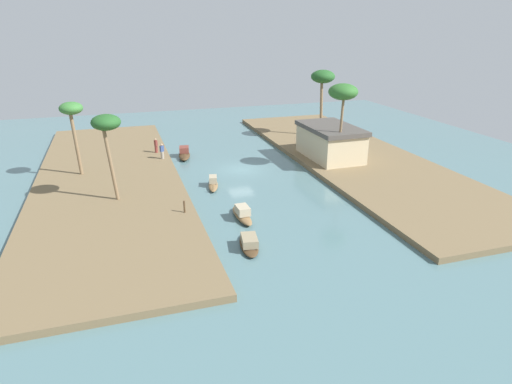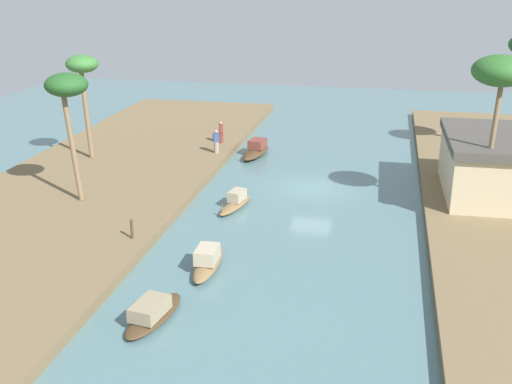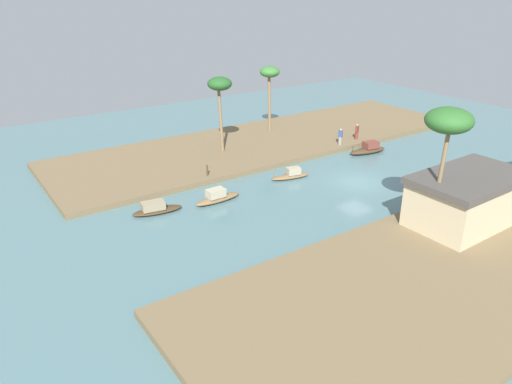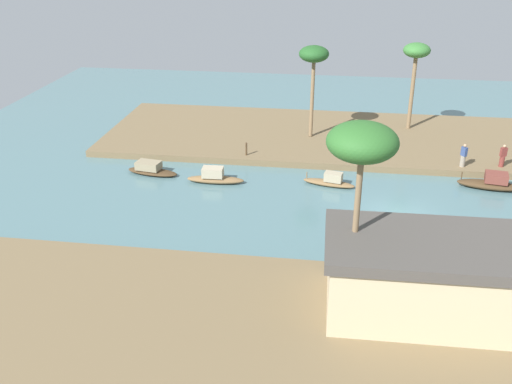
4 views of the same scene
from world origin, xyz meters
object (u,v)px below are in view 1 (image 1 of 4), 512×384
sampan_open_hull (249,243)px  riverside_building (330,142)px  sampan_with_tall_canopy (184,154)px  palm_tree_right_short (323,78)px  sampan_upstream_small (242,214)px  palm_tree_left_near (72,112)px  person_by_mooring (156,146)px  mooring_post (184,207)px  palm_tree_right_tall (343,93)px  palm_tree_left_far (106,125)px  sampan_downstream_large (213,183)px  person_on_near_bank (162,152)px

sampan_open_hull → riverside_building: riverside_building is taller
sampan_with_tall_canopy → palm_tree_right_short: size_ratio=0.51×
sampan_upstream_small → palm_tree_left_near: palm_tree_left_near is taller
sampan_with_tall_canopy → sampan_upstream_small: bearing=14.4°
person_by_mooring → palm_tree_right_short: (-1.87, 21.37, 6.58)m
sampan_upstream_small → mooring_post: mooring_post is taller
sampan_upstream_small → palm_tree_right_short: size_ratio=0.47×
sampan_open_hull → palm_tree_right_tall: (-13.72, 13.83, 7.54)m
sampan_upstream_small → palm_tree_left_far: bearing=-124.4°
sampan_open_hull → palm_tree_left_far: size_ratio=0.54×
palm_tree_left_near → palm_tree_left_far: palm_tree_left_far is taller
sampan_downstream_large → riverside_building: 14.70m
palm_tree_left_far → palm_tree_right_short: palm_tree_right_short is taller
sampan_upstream_small → palm_tree_left_far: 12.82m
person_on_near_bank → riverside_building: 18.33m
sampan_open_hull → palm_tree_right_short: bearing=155.4°
sampan_upstream_small → mooring_post: bearing=-111.5°
palm_tree_left_near → palm_tree_left_far: bearing=21.1°
palm_tree_left_near → palm_tree_right_short: (-7.53, 29.27, 1.22)m
sampan_open_hull → person_on_near_bank: person_on_near_bank is taller
person_on_near_bank → palm_tree_left_near: (2.94, -8.27, 5.36)m
sampan_with_tall_canopy → palm_tree_left_near: 13.24m
sampan_downstream_large → person_on_near_bank: bearing=-146.0°
palm_tree_left_near → sampan_upstream_small: bearing=41.8°
palm_tree_right_tall → person_by_mooring: bearing=-121.3°
sampan_downstream_large → palm_tree_left_far: bearing=-65.9°
sampan_with_tall_canopy → riverside_building: riverside_building is taller
sampan_open_hull → mooring_post: 7.13m
person_on_near_bank → palm_tree_left_far: palm_tree_left_far is taller
palm_tree_right_tall → palm_tree_left_far: bearing=-82.3°
sampan_open_hull → palm_tree_right_tall: bearing=144.1°
palm_tree_left_near → palm_tree_right_short: 30.25m
sampan_downstream_large → riverside_building: riverside_building is taller
sampan_downstream_large → sampan_upstream_small: sampan_upstream_small is taller
mooring_post → palm_tree_left_far: bearing=-131.0°
sampan_downstream_large → riverside_building: bearing=118.7°
sampan_open_hull → mooring_post: (-6.25, -3.39, 0.61)m
sampan_with_tall_canopy → riverside_building: size_ratio=0.51×
sampan_open_hull → person_by_mooring: (-24.38, -3.72, 0.87)m
person_on_near_bank → palm_tree_left_near: palm_tree_left_near is taller
person_on_near_bank → riverside_building: bearing=-48.4°
sampan_downstream_large → palm_tree_left_far: palm_tree_left_far is taller
sampan_upstream_small → person_on_near_bank: bearing=-168.0°
sampan_downstream_large → sampan_upstream_small: size_ratio=0.92×
palm_tree_right_short → riverside_building: 11.62m
person_on_near_bank → palm_tree_left_near: bearing=167.1°
sampan_upstream_small → mooring_post: size_ratio=4.07×
sampan_downstream_large → person_on_near_bank: size_ratio=2.18×
person_on_near_bank → palm_tree_right_short: 22.48m
mooring_post → sampan_downstream_large: bearing=149.8°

